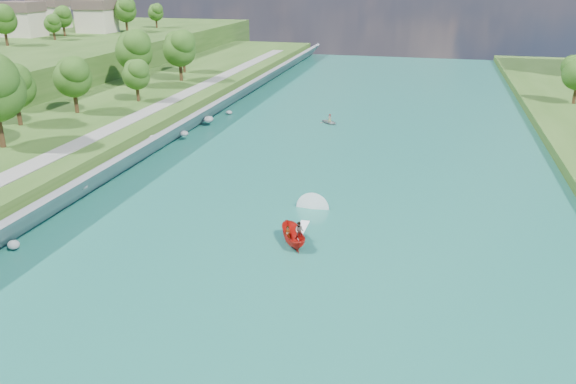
# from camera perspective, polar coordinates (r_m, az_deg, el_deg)

# --- Properties ---
(ground) EXTENTS (260.00, 260.00, 0.00)m
(ground) POSITION_cam_1_polar(r_m,az_deg,el_deg) (45.23, -1.25, -10.39)
(ground) COLOR #2D5119
(ground) RESTS_ON ground
(river_water) EXTENTS (55.00, 240.00, 0.10)m
(river_water) POSITION_cam_1_polar(r_m,az_deg,el_deg) (62.65, 3.65, -0.98)
(river_water) COLOR #196151
(river_water) RESTS_ON ground
(ridge_west) EXTENTS (60.00, 120.00, 9.00)m
(ridge_west) POSITION_cam_1_polar(r_m,az_deg,el_deg) (162.63, -21.23, 13.10)
(ridge_west) COLOR #2D5119
(ridge_west) RESTS_ON ground
(riprap_bank) EXTENTS (4.61, 236.00, 4.36)m
(riprap_bank) POSITION_cam_1_polar(r_m,az_deg,el_deg) (70.45, -17.57, 2.10)
(riprap_bank) COLOR slate
(riprap_bank) RESTS_ON ground
(riverside_path) EXTENTS (3.00, 200.00, 0.10)m
(riverside_path) POSITION_cam_1_polar(r_m,az_deg,el_deg) (74.22, -21.80, 3.94)
(riverside_path) COLOR gray
(riverside_path) RESTS_ON berm_west
(ridge_houses) EXTENTS (29.50, 29.50, 8.40)m
(ridge_houses) POSITION_cam_1_polar(r_m,az_deg,el_deg) (169.47, -22.44, 16.23)
(ridge_houses) COLOR beige
(ridge_houses) RESTS_ON ridge_west
(trees_ridge) EXTENTS (16.97, 54.04, 10.55)m
(trees_ridge) POSITION_cam_1_polar(r_m,az_deg,el_deg) (155.92, -20.12, 16.38)
(trees_ridge) COLOR #1C4512
(trees_ridge) RESTS_ON ridge_west
(motorboat) EXTENTS (3.73, 19.25, 2.12)m
(motorboat) POSITION_cam_1_polar(r_m,az_deg,el_deg) (53.45, 0.81, -4.03)
(motorboat) COLOR #B6150E
(motorboat) RESTS_ON river_water
(raft) EXTENTS (4.01, 3.96, 1.65)m
(raft) POSITION_cam_1_polar(r_m,az_deg,el_deg) (95.72, 4.25, 7.16)
(raft) COLOR gray
(raft) RESTS_ON river_water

